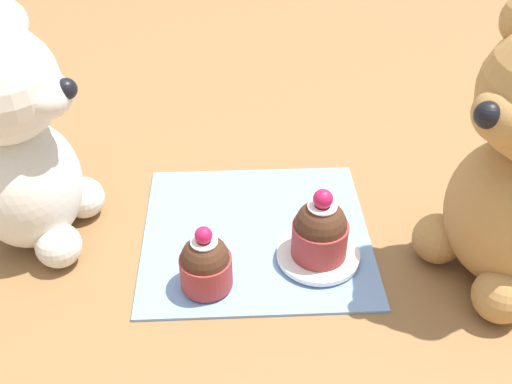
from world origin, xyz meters
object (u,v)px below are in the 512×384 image
object	(u,v)px
teddy_bear_cream	(19,143)
cupcake_near_cream_bear	(206,263)
saucer_plate	(318,255)
cupcake_near_tan_bear	(320,231)

from	to	relation	value
teddy_bear_cream	cupcake_near_cream_bear	distance (m)	0.21
cupcake_near_cream_bear	saucer_plate	bearing A→B (deg)	-74.02
cupcake_near_cream_bear	cupcake_near_tan_bear	xyz separation A→B (m)	(0.03, -0.11, 0.01)
cupcake_near_tan_bear	saucer_plate	bearing A→B (deg)	45.00
teddy_bear_cream	saucer_plate	size ratio (longest dim) A/B	2.87
teddy_bear_cream	cupcake_near_tan_bear	xyz separation A→B (m)	(-0.05, -0.28, -0.07)
cupcake_near_cream_bear	saucer_plate	xyz separation A→B (m)	(0.03, -0.11, -0.02)
teddy_bear_cream	saucer_plate	xyz separation A→B (m)	(-0.05, -0.28, -0.11)
saucer_plate	cupcake_near_tan_bear	world-z (taller)	cupcake_near_tan_bear
teddy_bear_cream	cupcake_near_cream_bear	world-z (taller)	teddy_bear_cream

